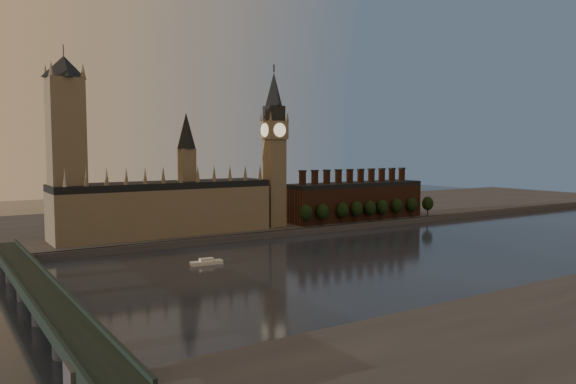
% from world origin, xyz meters
% --- Properties ---
extents(ground, '(900.00, 900.00, 0.00)m').
position_xyz_m(ground, '(0.00, 0.00, 0.00)').
color(ground, black).
rests_on(ground, ground).
extents(north_bank, '(900.00, 182.00, 4.00)m').
position_xyz_m(north_bank, '(0.00, 178.04, 2.00)').
color(north_bank, '#49494F').
rests_on(north_bank, ground).
extents(palace_of_westminster, '(130.00, 30.30, 74.00)m').
position_xyz_m(palace_of_westminster, '(-64.41, 114.91, 21.63)').
color(palace_of_westminster, '#766A54').
rests_on(palace_of_westminster, north_bank).
extents(victoria_tower, '(24.00, 24.00, 108.00)m').
position_xyz_m(victoria_tower, '(-120.00, 115.00, 59.09)').
color(victoria_tower, '#766A54').
rests_on(victoria_tower, north_bank).
extents(big_ben, '(15.00, 15.00, 107.00)m').
position_xyz_m(big_ben, '(10.00, 110.00, 56.83)').
color(big_ben, '#766A54').
rests_on(big_ben, north_bank).
extents(chimney_block, '(110.00, 25.00, 37.00)m').
position_xyz_m(chimney_block, '(80.00, 110.00, 17.82)').
color(chimney_block, '#4C2A1D').
rests_on(chimney_block, north_bank).
extents(embankment_tree_0, '(8.60, 8.60, 14.88)m').
position_xyz_m(embankment_tree_0, '(25.16, 94.35, 13.47)').
color(embankment_tree_0, black).
rests_on(embankment_tree_0, north_bank).
extents(embankment_tree_1, '(8.60, 8.60, 14.88)m').
position_xyz_m(embankment_tree_1, '(38.28, 93.78, 13.47)').
color(embankment_tree_1, black).
rests_on(embankment_tree_1, north_bank).
extents(embankment_tree_2, '(8.60, 8.60, 14.88)m').
position_xyz_m(embankment_tree_2, '(55.84, 94.43, 13.47)').
color(embankment_tree_2, black).
rests_on(embankment_tree_2, north_bank).
extents(embankment_tree_3, '(8.60, 8.60, 14.88)m').
position_xyz_m(embankment_tree_3, '(68.24, 94.08, 13.47)').
color(embankment_tree_3, black).
rests_on(embankment_tree_3, north_bank).
extents(embankment_tree_4, '(8.60, 8.60, 14.88)m').
position_xyz_m(embankment_tree_4, '(80.56, 93.93, 13.47)').
color(embankment_tree_4, black).
rests_on(embankment_tree_4, north_bank).
extents(embankment_tree_5, '(8.60, 8.60, 14.88)m').
position_xyz_m(embankment_tree_5, '(92.54, 94.28, 13.47)').
color(embankment_tree_5, black).
rests_on(embankment_tree_5, north_bank).
extents(embankment_tree_6, '(8.60, 8.60, 14.88)m').
position_xyz_m(embankment_tree_6, '(107.14, 94.54, 13.47)').
color(embankment_tree_6, black).
rests_on(embankment_tree_6, north_bank).
extents(embankment_tree_7, '(8.60, 8.60, 14.88)m').
position_xyz_m(embankment_tree_7, '(123.06, 94.89, 13.47)').
color(embankment_tree_7, black).
rests_on(embankment_tree_7, north_bank).
extents(embankment_tree_8, '(8.60, 8.60, 14.88)m').
position_xyz_m(embankment_tree_8, '(139.52, 94.14, 13.47)').
color(embankment_tree_8, black).
rests_on(embankment_tree_8, north_bank).
extents(westminster_bridge, '(14.00, 200.00, 11.55)m').
position_xyz_m(westminster_bridge, '(-155.00, -2.70, 7.44)').
color(westminster_bridge, black).
rests_on(westminster_bridge, ground).
extents(river_boat, '(16.03, 5.84, 3.14)m').
position_xyz_m(river_boat, '(-72.66, 38.26, 1.20)').
color(river_boat, silver).
rests_on(river_boat, ground).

